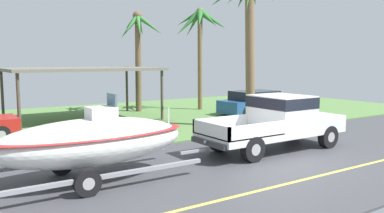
% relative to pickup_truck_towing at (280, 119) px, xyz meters
% --- Properties ---
extents(ground, '(36.00, 22.00, 0.11)m').
position_rel_pickup_truck_towing_xyz_m(ground, '(-1.44, 7.22, -1.06)').
color(ground, '#424247').
extents(pickup_truck_towing, '(5.70, 1.97, 1.89)m').
position_rel_pickup_truck_towing_xyz_m(pickup_truck_towing, '(0.00, 0.00, 0.00)').
color(pickup_truck_towing, silver).
rests_on(pickup_truck_towing, ground).
extents(boat_on_trailer, '(6.36, 2.34, 2.26)m').
position_rel_pickup_truck_towing_xyz_m(boat_on_trailer, '(-6.83, -0.00, 0.00)').
color(boat_on_trailer, gray).
rests_on(boat_on_trailer, ground).
extents(parked_sedan_near, '(4.49, 1.88, 1.38)m').
position_rel_pickup_truck_towing_xyz_m(parked_sedan_near, '(5.31, 6.96, -0.37)').
color(parked_sedan_near, '#234C89').
rests_on(parked_sedan_near, ground).
extents(carport_awning, '(7.36, 4.80, 2.73)m').
position_rel_pickup_truck_towing_xyz_m(carport_awning, '(-3.70, 10.13, 1.56)').
color(carport_awning, '#4C4238').
rests_on(carport_awning, ground).
extents(palm_tree_near_left, '(3.29, 3.03, 7.14)m').
position_rel_pickup_truck_towing_xyz_m(palm_tree_near_left, '(1.96, 3.91, 4.23)').
color(palm_tree_near_left, brown).
rests_on(palm_tree_near_left, ground).
extents(palm_tree_near_right, '(2.62, 3.39, 5.97)m').
position_rel_pickup_truck_towing_xyz_m(palm_tree_near_right, '(0.27, 11.70, 3.41)').
color(palm_tree_near_right, brown).
rests_on(palm_tree_near_right, ground).
extents(palm_tree_mid, '(3.64, 3.18, 6.30)m').
position_rel_pickup_truck_towing_xyz_m(palm_tree_mid, '(3.81, 10.40, 4.03)').
color(palm_tree_mid, brown).
rests_on(palm_tree_mid, ground).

